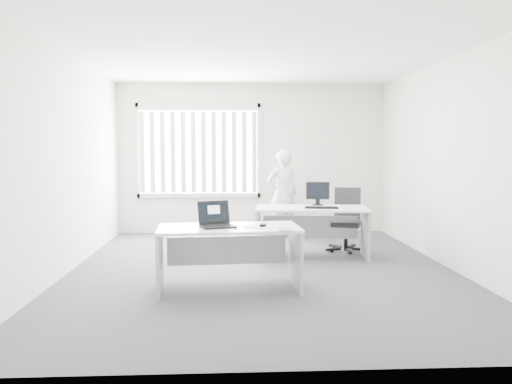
{
  "coord_description": "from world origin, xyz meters",
  "views": [
    {
      "loc": [
        -0.41,
        -6.43,
        1.59
      ],
      "look_at": [
        -0.07,
        0.15,
        1.02
      ],
      "focal_mm": 35.0,
      "sensor_mm": 36.0,
      "label": 1
    }
  ],
  "objects": [
    {
      "name": "ground",
      "position": [
        0.0,
        0.0,
        0.0
      ],
      "size": [
        6.0,
        6.0,
        0.0
      ],
      "primitive_type": "plane",
      "color": "#4E4E55",
      "rests_on": "ground"
    },
    {
      "name": "wall_back",
      "position": [
        0.0,
        3.0,
        1.4
      ],
      "size": [
        5.0,
        0.02,
        2.8
      ],
      "primitive_type": "cube",
      "color": "silver",
      "rests_on": "ground"
    },
    {
      "name": "wall_front",
      "position": [
        0.0,
        -3.0,
        1.4
      ],
      "size": [
        5.0,
        0.02,
        2.8
      ],
      "primitive_type": "cube",
      "color": "silver",
      "rests_on": "ground"
    },
    {
      "name": "wall_left",
      "position": [
        -2.5,
        0.0,
        1.4
      ],
      "size": [
        0.02,
        6.0,
        2.8
      ],
      "primitive_type": "cube",
      "color": "silver",
      "rests_on": "ground"
    },
    {
      "name": "wall_right",
      "position": [
        2.5,
        0.0,
        1.4
      ],
      "size": [
        0.02,
        6.0,
        2.8
      ],
      "primitive_type": "cube",
      "color": "silver",
      "rests_on": "ground"
    },
    {
      "name": "ceiling",
      "position": [
        0.0,
        0.0,
        2.8
      ],
      "size": [
        5.0,
        6.0,
        0.02
      ],
      "primitive_type": "cube",
      "color": "white",
      "rests_on": "wall_back"
    },
    {
      "name": "window",
      "position": [
        -1.0,
        2.96,
        1.55
      ],
      "size": [
        2.32,
        0.06,
        1.76
      ],
      "primitive_type": "cube",
      "color": "#BBBBB6",
      "rests_on": "wall_back"
    },
    {
      "name": "blinds",
      "position": [
        -1.0,
        2.9,
        1.52
      ],
      "size": [
        2.2,
        0.1,
        1.5
      ],
      "primitive_type": null,
      "color": "silver",
      "rests_on": "wall_back"
    },
    {
      "name": "desk_near",
      "position": [
        -0.43,
        -0.89,
        0.52
      ],
      "size": [
        1.62,
        0.85,
        0.72
      ],
      "rotation": [
        0.0,
        0.0,
        0.07
      ],
      "color": "silver",
      "rests_on": "ground"
    },
    {
      "name": "desk_far",
      "position": [
        0.78,
        0.75,
        0.53
      ],
      "size": [
        1.68,
        0.93,
        0.73
      ],
      "rotation": [
        0.0,
        0.0,
        -0.11
      ],
      "color": "silver",
      "rests_on": "ground"
    },
    {
      "name": "office_chair",
      "position": [
        1.4,
        1.2,
        0.3
      ],
      "size": [
        0.7,
        0.7,
        0.98
      ],
      "rotation": [
        0.0,
        0.0,
        -0.33
      ],
      "color": "black",
      "rests_on": "ground"
    },
    {
      "name": "person",
      "position": [
        0.51,
        2.31,
        0.79
      ],
      "size": [
        0.66,
        0.52,
        1.57
      ],
      "primitive_type": "imported",
      "rotation": [
        0.0,
        0.0,
        3.42
      ],
      "color": "silver",
      "rests_on": "ground"
    },
    {
      "name": "laptop",
      "position": [
        -0.55,
        -0.94,
        0.86
      ],
      "size": [
        0.45,
        0.43,
        0.28
      ],
      "primitive_type": null,
      "rotation": [
        0.0,
        0.0,
        0.33
      ],
      "color": "black",
      "rests_on": "desk_near"
    },
    {
      "name": "paper_sheet",
      "position": [
        -0.11,
        -0.92,
        0.72
      ],
      "size": [
        0.36,
        0.29,
        0.0
      ],
      "primitive_type": "cube",
      "rotation": [
        0.0,
        0.0,
        0.2
      ],
      "color": "white",
      "rests_on": "desk_near"
    },
    {
      "name": "mouse",
      "position": [
        -0.05,
        -0.89,
        0.74
      ],
      "size": [
        0.08,
        0.12,
        0.04
      ],
      "primitive_type": null,
      "rotation": [
        0.0,
        0.0,
        -0.22
      ],
      "color": "#BDBEC0",
      "rests_on": "paper_sheet"
    },
    {
      "name": "booklet",
      "position": [
        0.19,
        -1.14,
        0.72
      ],
      "size": [
        0.17,
        0.22,
        0.01
      ],
      "primitive_type": "cube",
      "rotation": [
        0.0,
        0.0,
        -0.12
      ],
      "color": "white",
      "rests_on": "desk_near"
    },
    {
      "name": "keyboard",
      "position": [
        0.89,
        0.63,
        0.75
      ],
      "size": [
        0.49,
        0.22,
        0.02
      ],
      "primitive_type": "cube",
      "rotation": [
        0.0,
        0.0,
        -0.14
      ],
      "color": "black",
      "rests_on": "desk_far"
    },
    {
      "name": "monitor",
      "position": [
        0.91,
        1.02,
        0.91
      ],
      "size": [
        0.36,
        0.15,
        0.35
      ],
      "primitive_type": null,
      "rotation": [
        0.0,
        0.0,
        -0.11
      ],
      "color": "black",
      "rests_on": "desk_far"
    }
  ]
}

